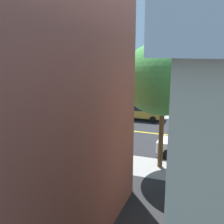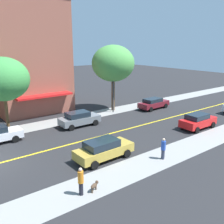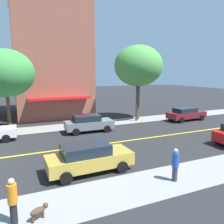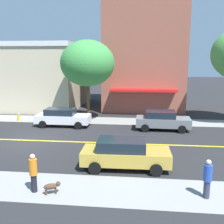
{
  "view_description": "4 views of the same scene",
  "coord_description": "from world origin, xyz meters",
  "px_view_note": "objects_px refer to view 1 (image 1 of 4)",
  "views": [
    {
      "loc": [
        -21.99,
        0.36,
        7.07
      ],
      "look_at": [
        -0.44,
        8.43,
        1.66
      ],
      "focal_mm": 43.91,
      "sensor_mm": 36.0,
      "label": 1
    },
    {
      "loc": [
        18.6,
        -3.13,
        8.64
      ],
      "look_at": [
        0.24,
        10.97,
        2.27
      ],
      "focal_mm": 40.1,
      "sensor_mm": 36.0,
      "label": 2
    },
    {
      "loc": [
        15.29,
        3.63,
        5.39
      ],
      "look_at": [
        -1.03,
        10.82,
        2.25
      ],
      "focal_mm": 35.72,
      "sensor_mm": 36.0,
      "label": 3
    },
    {
      "loc": [
        17.67,
        7.89,
        5.8
      ],
      "look_at": [
        0.27,
        6.02,
        2.27
      ],
      "focal_mm": 42.72,
      "sensor_mm": 36.0,
      "label": 4
    }
  ],
  "objects_px": {
    "street_tree_right_corner": "(163,79)",
    "white_sedan_left_curb": "(195,146)",
    "pedestrian_orange_shirt": "(182,107)",
    "pedestrian_blue_shirt": "(116,103)",
    "gold_sedan_right_curb": "(140,111)",
    "small_dog": "(174,111)",
    "red_sedan_right_curb": "(40,103)",
    "grey_sedan_left_curb": "(80,131)",
    "parking_meter": "(198,157)"
  },
  "relations": [
    {
      "from": "white_sedan_left_curb",
      "to": "red_sedan_right_curb",
      "type": "bearing_deg",
      "value": -24.8
    },
    {
      "from": "red_sedan_right_curb",
      "to": "grey_sedan_left_curb",
      "type": "bearing_deg",
      "value": 139.47
    },
    {
      "from": "red_sedan_right_curb",
      "to": "gold_sedan_right_curb",
      "type": "distance_m",
      "value": 12.07
    },
    {
      "from": "white_sedan_left_curb",
      "to": "pedestrian_orange_shirt",
      "type": "height_order",
      "value": "pedestrian_orange_shirt"
    },
    {
      "from": "parking_meter",
      "to": "pedestrian_orange_shirt",
      "type": "bearing_deg",
      "value": 10.2
    },
    {
      "from": "street_tree_right_corner",
      "to": "pedestrian_blue_shirt",
      "type": "height_order",
      "value": "street_tree_right_corner"
    },
    {
      "from": "gold_sedan_right_curb",
      "to": "small_dog",
      "type": "height_order",
      "value": "gold_sedan_right_curb"
    },
    {
      "from": "parking_meter",
      "to": "pedestrian_orange_shirt",
      "type": "distance_m",
      "value": 13.61
    },
    {
      "from": "pedestrian_blue_shirt",
      "to": "small_dog",
      "type": "height_order",
      "value": "pedestrian_blue_shirt"
    },
    {
      "from": "red_sedan_right_curb",
      "to": "pedestrian_blue_shirt",
      "type": "height_order",
      "value": "pedestrian_blue_shirt"
    },
    {
      "from": "parking_meter",
      "to": "small_dog",
      "type": "height_order",
      "value": "parking_meter"
    },
    {
      "from": "pedestrian_blue_shirt",
      "to": "small_dog",
      "type": "xyz_separation_m",
      "value": [
        0.4,
        -6.59,
        -0.54
      ]
    },
    {
      "from": "red_sedan_right_curb",
      "to": "small_dog",
      "type": "height_order",
      "value": "red_sedan_right_curb"
    },
    {
      "from": "grey_sedan_left_curb",
      "to": "red_sedan_right_curb",
      "type": "bearing_deg",
      "value": -39.58
    },
    {
      "from": "parking_meter",
      "to": "small_dog",
      "type": "relative_size",
      "value": 1.76
    },
    {
      "from": "white_sedan_left_curb",
      "to": "gold_sedan_right_curb",
      "type": "relative_size",
      "value": 0.99
    },
    {
      "from": "red_sedan_right_curb",
      "to": "small_dog",
      "type": "xyz_separation_m",
      "value": [
        3.09,
        -15.02,
        -0.46
      ]
    },
    {
      "from": "gold_sedan_right_curb",
      "to": "pedestrian_orange_shirt",
      "type": "relative_size",
      "value": 2.69
    },
    {
      "from": "pedestrian_blue_shirt",
      "to": "pedestrian_orange_shirt",
      "type": "height_order",
      "value": "pedestrian_orange_shirt"
    },
    {
      "from": "red_sedan_right_curb",
      "to": "pedestrian_orange_shirt",
      "type": "bearing_deg",
      "value": -168.97
    },
    {
      "from": "white_sedan_left_curb",
      "to": "pedestrian_orange_shirt",
      "type": "distance_m",
      "value": 11.69
    },
    {
      "from": "gold_sedan_right_curb",
      "to": "pedestrian_blue_shirt",
      "type": "height_order",
      "value": "pedestrian_blue_shirt"
    },
    {
      "from": "street_tree_right_corner",
      "to": "parking_meter",
      "type": "bearing_deg",
      "value": -83.25
    },
    {
      "from": "gold_sedan_right_curb",
      "to": "small_dog",
      "type": "relative_size",
      "value": 6.51
    },
    {
      "from": "gold_sedan_right_curb",
      "to": "pedestrian_blue_shirt",
      "type": "distance_m",
      "value": 4.57
    },
    {
      "from": "parking_meter",
      "to": "gold_sedan_right_curb",
      "type": "xyz_separation_m",
      "value": [
        10.35,
        6.22,
        -0.02
      ]
    },
    {
      "from": "red_sedan_right_curb",
      "to": "pedestrian_orange_shirt",
      "type": "relative_size",
      "value": 2.41
    },
    {
      "from": "parking_meter",
      "to": "pedestrian_orange_shirt",
      "type": "height_order",
      "value": "pedestrian_orange_shirt"
    },
    {
      "from": "white_sedan_left_curb",
      "to": "grey_sedan_left_curb",
      "type": "height_order",
      "value": "grey_sedan_left_curb"
    },
    {
      "from": "pedestrian_orange_shirt",
      "to": "red_sedan_right_curb",
      "type": "bearing_deg",
      "value": 97.88
    },
    {
      "from": "street_tree_right_corner",
      "to": "white_sedan_left_curb",
      "type": "height_order",
      "value": "street_tree_right_corner"
    },
    {
      "from": "street_tree_right_corner",
      "to": "pedestrian_orange_shirt",
      "type": "bearing_deg",
      "value": 1.03
    },
    {
      "from": "pedestrian_orange_shirt",
      "to": "small_dog",
      "type": "relative_size",
      "value": 2.41
    },
    {
      "from": "street_tree_right_corner",
      "to": "red_sedan_right_curb",
      "type": "distance_m",
      "value": 19.88
    },
    {
      "from": "pedestrian_orange_shirt",
      "to": "grey_sedan_left_curb",
      "type": "bearing_deg",
      "value": 147.51
    },
    {
      "from": "parking_meter",
      "to": "red_sedan_right_curb",
      "type": "relative_size",
      "value": 0.3
    },
    {
      "from": "pedestrian_blue_shirt",
      "to": "small_dog",
      "type": "relative_size",
      "value": 2.34
    },
    {
      "from": "pedestrian_blue_shirt",
      "to": "pedestrian_orange_shirt",
      "type": "relative_size",
      "value": 0.97
    },
    {
      "from": "pedestrian_blue_shirt",
      "to": "pedestrian_orange_shirt",
      "type": "xyz_separation_m",
      "value": [
        0.26,
        -7.44,
        0.03
      ]
    },
    {
      "from": "grey_sedan_left_curb",
      "to": "gold_sedan_right_curb",
      "type": "relative_size",
      "value": 0.94
    },
    {
      "from": "street_tree_right_corner",
      "to": "grey_sedan_left_curb",
      "type": "distance_m",
      "value": 8.43
    },
    {
      "from": "red_sedan_right_curb",
      "to": "gold_sedan_right_curb",
      "type": "bearing_deg",
      "value": -179.96
    },
    {
      "from": "red_sedan_right_curb",
      "to": "grey_sedan_left_curb",
      "type": "distance_m",
      "value": 12.54
    },
    {
      "from": "grey_sedan_left_curb",
      "to": "small_dog",
      "type": "xyz_separation_m",
      "value": [
        11.32,
        -5.56,
        -0.46
      ]
    },
    {
      "from": "gold_sedan_right_curb",
      "to": "small_dog",
      "type": "distance_m",
      "value": 4.37
    },
    {
      "from": "parking_meter",
      "to": "red_sedan_right_curb",
      "type": "height_order",
      "value": "red_sedan_right_curb"
    },
    {
      "from": "red_sedan_right_curb",
      "to": "pedestrian_blue_shirt",
      "type": "distance_m",
      "value": 8.85
    },
    {
      "from": "parking_meter",
      "to": "pedestrian_blue_shirt",
      "type": "xyz_separation_m",
      "value": [
        13.13,
        9.85,
        0.05
      ]
    },
    {
      "from": "white_sedan_left_curb",
      "to": "street_tree_right_corner",
      "type": "bearing_deg",
      "value": 49.94
    },
    {
      "from": "pedestrian_blue_shirt",
      "to": "street_tree_right_corner",
      "type": "bearing_deg",
      "value": -89.26
    }
  ]
}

